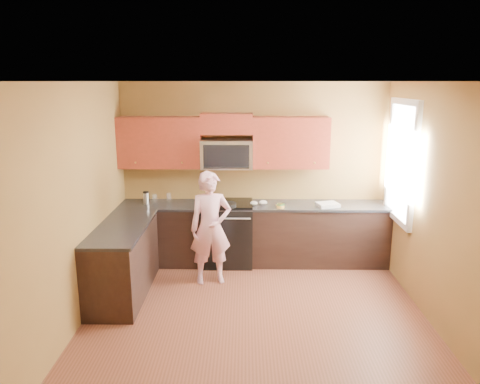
{
  "coord_description": "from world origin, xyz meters",
  "views": [
    {
      "loc": [
        -0.13,
        -4.92,
        2.7
      ],
      "look_at": [
        -0.2,
        1.3,
        1.2
      ],
      "focal_mm": 34.39,
      "sensor_mm": 36.0,
      "label": 1
    }
  ],
  "objects_px": {
    "microwave": "(227,168)",
    "woman": "(211,228)",
    "frying_pan": "(227,207)",
    "butter_tub": "(281,208)",
    "stove": "(227,233)",
    "travel_mug": "(146,204)"
  },
  "relations": [
    {
      "from": "stove",
      "to": "frying_pan",
      "type": "relative_size",
      "value": 2.07
    },
    {
      "from": "frying_pan",
      "to": "butter_tub",
      "type": "relative_size",
      "value": 4.1
    },
    {
      "from": "stove",
      "to": "butter_tub",
      "type": "xyz_separation_m",
      "value": [
        0.78,
        -0.19,
        0.45
      ]
    },
    {
      "from": "frying_pan",
      "to": "travel_mug",
      "type": "bearing_deg",
      "value": 166.26
    },
    {
      "from": "microwave",
      "to": "woman",
      "type": "bearing_deg",
      "value": -103.4
    },
    {
      "from": "butter_tub",
      "to": "microwave",
      "type": "bearing_deg",
      "value": 157.81
    },
    {
      "from": "stove",
      "to": "woman",
      "type": "relative_size",
      "value": 0.61
    },
    {
      "from": "stove",
      "to": "butter_tub",
      "type": "bearing_deg",
      "value": -13.96
    },
    {
      "from": "woman",
      "to": "frying_pan",
      "type": "relative_size",
      "value": 3.36
    },
    {
      "from": "stove",
      "to": "travel_mug",
      "type": "bearing_deg",
      "value": 178.66
    },
    {
      "from": "stove",
      "to": "microwave",
      "type": "height_order",
      "value": "microwave"
    },
    {
      "from": "woman",
      "to": "frying_pan",
      "type": "height_order",
      "value": "woman"
    },
    {
      "from": "stove",
      "to": "woman",
      "type": "distance_m",
      "value": 0.78
    },
    {
      "from": "microwave",
      "to": "butter_tub",
      "type": "xyz_separation_m",
      "value": [
        0.78,
        -0.32,
        -0.53
      ]
    },
    {
      "from": "frying_pan",
      "to": "stove",
      "type": "bearing_deg",
      "value": 92.13
    },
    {
      "from": "microwave",
      "to": "frying_pan",
      "type": "distance_m",
      "value": 0.62
    },
    {
      "from": "woman",
      "to": "travel_mug",
      "type": "bearing_deg",
      "value": 132.47
    },
    {
      "from": "microwave",
      "to": "frying_pan",
      "type": "relative_size",
      "value": 1.65
    },
    {
      "from": "travel_mug",
      "to": "butter_tub",
      "type": "bearing_deg",
      "value": -6.39
    },
    {
      "from": "microwave",
      "to": "butter_tub",
      "type": "distance_m",
      "value": 1.0
    },
    {
      "from": "woman",
      "to": "butter_tub",
      "type": "distance_m",
      "value": 1.11
    },
    {
      "from": "travel_mug",
      "to": "stove",
      "type": "bearing_deg",
      "value": -1.34
    }
  ]
}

